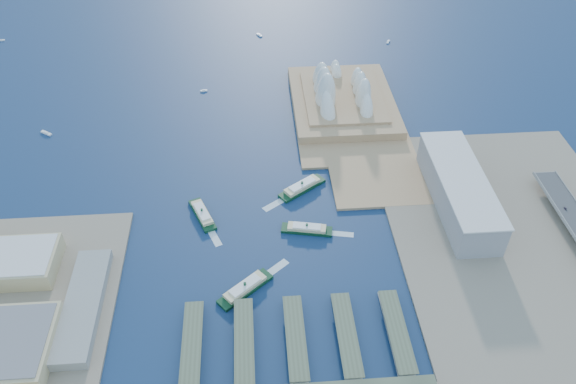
{
  "coord_description": "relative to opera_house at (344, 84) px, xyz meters",
  "views": [
    {
      "loc": [
        -11.59,
        -340.7,
        396.75
      ],
      "look_at": [
        20.11,
        93.27,
        18.0
      ],
      "focal_mm": 35.0,
      "sensor_mm": 36.0,
      "label": 1
    }
  ],
  "objects": [
    {
      "name": "boat_b",
      "position": [
        -182.19,
        50.35,
        -30.76
      ],
      "size": [
        9.57,
        4.6,
        2.48
      ],
      "primitive_type": null,
      "rotation": [
        0.0,
        0.0,
        1.73
      ],
      "color": "white",
      "rests_on": "ground"
    },
    {
      "name": "car_c",
      "position": [
        191.0,
        -228.99,
        -16.48
      ],
      "size": [
        1.88,
        4.62,
        1.34
      ],
      "primitive_type": "imported",
      "rotation": [
        0.0,
        0.0,
        3.14
      ],
      "color": "slate",
      "rests_on": "expressway"
    },
    {
      "name": "ferry_wharves",
      "position": [
        -91.0,
        -355.0,
        -27.35
      ],
      "size": [
        184.0,
        90.0,
        9.3
      ],
      "primitive_type": null,
      "color": "#4C5742",
      "rests_on": "ground"
    },
    {
      "name": "toaster_building",
      "position": [
        90.0,
        -200.0,
        -11.5
      ],
      "size": [
        45.0,
        155.0,
        35.0
      ],
      "primitive_type": "cube",
      "color": "gray",
      "rests_on": "east_land"
    },
    {
      "name": "boat_a",
      "position": [
        -370.54,
        -36.18,
        -30.48
      ],
      "size": [
        15.16,
        12.29,
        3.04
      ],
      "primitive_type": null,
      "rotation": [
        0.0,
        0.0,
        0.96
      ],
      "color": "white",
      "rests_on": "ground"
    },
    {
      "name": "opera_house",
      "position": [
        0.0,
        0.0,
        0.0
      ],
      "size": [
        134.0,
        180.0,
        58.0
      ],
      "primitive_type": null,
      "color": "white",
      "rests_on": "peninsula"
    },
    {
      "name": "ferry_a",
      "position": [
        -173.76,
        -197.08,
        -27.17
      ],
      "size": [
        31.37,
        52.21,
        9.66
      ],
      "primitive_type": null,
      "rotation": [
        0.0,
        0.0,
        0.39
      ],
      "color": "#0D361C",
      "rests_on": "ground"
    },
    {
      "name": "east_land",
      "position": [
        135.0,
        -330.0,
        -30.5
      ],
      "size": [
        240.0,
        500.0,
        3.0
      ],
      "primitive_type": "cube",
      "color": "gray",
      "rests_on": "ground"
    },
    {
      "name": "ferry_d",
      "position": [
        -69.06,
        -226.44,
        -27.22
      ],
      "size": [
        52.11,
        22.59,
        9.56
      ],
      "primitive_type": null,
      "rotation": [
        0.0,
        0.0,
        1.37
      ],
      "color": "#0D361C",
      "rests_on": "ground"
    },
    {
      "name": "boat_e",
      "position": [
        -101.22,
        214.6,
        -30.55
      ],
      "size": [
        9.15,
        12.06,
        2.89
      ],
      "primitive_type": null,
      "rotation": [
        0.0,
        0.0,
        0.53
      ],
      "color": "white",
      "rests_on": "ground"
    },
    {
      "name": "peninsula",
      "position": [
        2.5,
        -20.0,
        -30.5
      ],
      "size": [
        135.0,
        220.0,
        3.0
      ],
      "primitive_type": "cube",
      "color": "tan",
      "rests_on": "ground"
    },
    {
      "name": "ferry_c",
      "position": [
        -131.36,
        -297.63,
        -26.74
      ],
      "size": [
        51.81,
        46.44,
        10.52
      ],
      "primitive_type": null,
      "rotation": [
        0.0,
        0.0,
        2.26
      ],
      "color": "#0D361C",
      "rests_on": "ground"
    },
    {
      "name": "ferry_b",
      "position": [
        -67.95,
        -162.72,
        -26.68
      ],
      "size": [
        54.13,
        44.32,
        10.64
      ],
      "primitive_type": null,
      "rotation": [
        0.0,
        0.0,
        -0.95
      ],
      "color": "#0D361C",
      "rests_on": "ground"
    },
    {
      "name": "boat_c",
      "position": [
        97.87,
        176.73,
        -30.72
      ],
      "size": [
        7.54,
        11.78,
        2.56
      ],
      "primitive_type": null,
      "rotation": [
        0.0,
        0.0,
        2.74
      ],
      "color": "white",
      "rests_on": "ground"
    },
    {
      "name": "ground",
      "position": [
        -105.0,
        -280.0,
        -32.0
      ],
      "size": [
        3000.0,
        3000.0,
        0.0
      ],
      "primitive_type": "plane",
      "color": "#102A4D",
      "rests_on": "ground"
    },
    {
      "name": "boat_d",
      "position": [
        -506.13,
        225.09,
        -30.79
      ],
      "size": [
        14.67,
        6.21,
        2.42
      ],
      "primitive_type": null,
      "rotation": [
        0.0,
        0.0,
        1.79
      ],
      "color": "white",
      "rests_on": "ground"
    }
  ]
}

